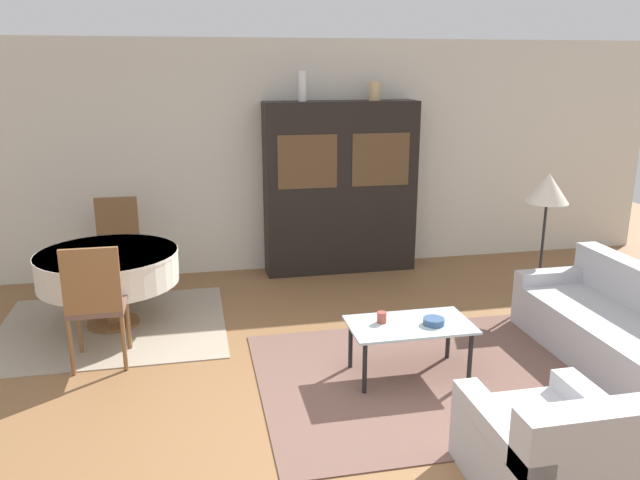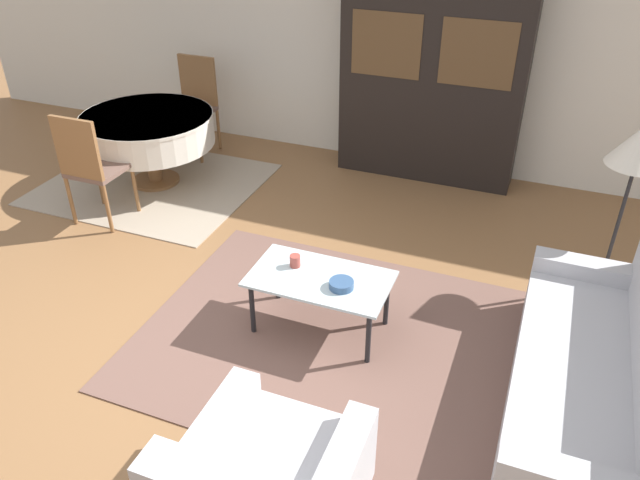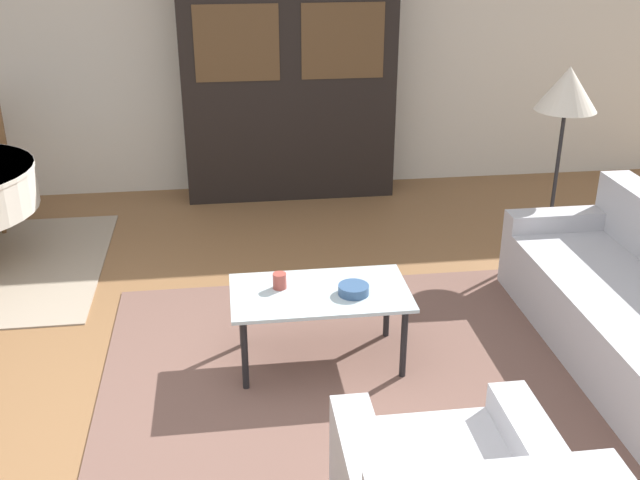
{
  "view_description": "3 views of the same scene",
  "coord_description": "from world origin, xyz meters",
  "px_view_note": "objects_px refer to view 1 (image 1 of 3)",
  "views": [
    {
      "loc": [
        -0.85,
        -3.66,
        2.4
      ],
      "look_at": [
        0.2,
        1.4,
        0.95
      ],
      "focal_mm": 35.0,
      "sensor_mm": 36.0,
      "label": 1
    },
    {
      "loc": [
        2.03,
        -2.59,
        2.93
      ],
      "look_at": [
        0.76,
        0.63,
        0.75
      ],
      "focal_mm": 35.0,
      "sensor_mm": 36.0,
      "label": 2
    },
    {
      "loc": [
        0.29,
        -2.92,
        2.34
      ],
      "look_at": [
        0.76,
        0.63,
        0.75
      ],
      "focal_mm": 42.0,
      "sensor_mm": 36.0,
      "label": 3
    }
  ],
  "objects_px": {
    "dining_chair_far": "(118,241)",
    "cup": "(382,317)",
    "floor_lamp": "(548,193)",
    "bowl": "(434,321)",
    "coffee_table": "(410,329)",
    "dining_chair_near": "(95,299)",
    "display_cabinet": "(340,188)",
    "vase_tall": "(302,86)",
    "couch": "(624,333)",
    "armchair": "(555,453)",
    "dining_table": "(108,267)",
    "vase_short": "(374,91)"
  },
  "relations": [
    {
      "from": "dining_chair_near",
      "to": "bowl",
      "type": "distance_m",
      "value": 2.7
    },
    {
      "from": "coffee_table",
      "to": "dining_table",
      "type": "relative_size",
      "value": 0.75
    },
    {
      "from": "bowl",
      "to": "vase_tall",
      "type": "relative_size",
      "value": 0.5
    },
    {
      "from": "vase_tall",
      "to": "vase_short",
      "type": "height_order",
      "value": "vase_tall"
    },
    {
      "from": "display_cabinet",
      "to": "dining_chair_near",
      "type": "height_order",
      "value": "display_cabinet"
    },
    {
      "from": "dining_chair_far",
      "to": "floor_lamp",
      "type": "distance_m",
      "value": 4.48
    },
    {
      "from": "cup",
      "to": "couch",
      "type": "bearing_deg",
      "value": -6.54
    },
    {
      "from": "couch",
      "to": "bowl",
      "type": "bearing_deg",
      "value": 86.09
    },
    {
      "from": "coffee_table",
      "to": "bowl",
      "type": "distance_m",
      "value": 0.2
    },
    {
      "from": "display_cabinet",
      "to": "cup",
      "type": "distance_m",
      "value": 2.75
    },
    {
      "from": "vase_short",
      "to": "cup",
      "type": "bearing_deg",
      "value": -104.62
    },
    {
      "from": "armchair",
      "to": "dining_table",
      "type": "distance_m",
      "value": 4.14
    },
    {
      "from": "coffee_table",
      "to": "display_cabinet",
      "type": "xyz_separation_m",
      "value": [
        0.1,
        2.75,
        0.61
      ]
    },
    {
      "from": "display_cabinet",
      "to": "bowl",
      "type": "bearing_deg",
      "value": -88.39
    },
    {
      "from": "dining_chair_far",
      "to": "cup",
      "type": "xyz_separation_m",
      "value": [
        2.21,
        -2.34,
        -0.1
      ]
    },
    {
      "from": "bowl",
      "to": "couch",
      "type": "bearing_deg",
      "value": -3.91
    },
    {
      "from": "floor_lamp",
      "to": "bowl",
      "type": "bearing_deg",
      "value": -142.49
    },
    {
      "from": "couch",
      "to": "dining_chair_far",
      "type": "relative_size",
      "value": 1.92
    },
    {
      "from": "coffee_table",
      "to": "dining_chair_near",
      "type": "height_order",
      "value": "dining_chair_near"
    },
    {
      "from": "floor_lamp",
      "to": "vase_tall",
      "type": "relative_size",
      "value": 4.12
    },
    {
      "from": "bowl",
      "to": "dining_table",
      "type": "bearing_deg",
      "value": 148.59
    },
    {
      "from": "dining_table",
      "to": "cup",
      "type": "distance_m",
      "value": 2.66
    },
    {
      "from": "coffee_table",
      "to": "bowl",
      "type": "bearing_deg",
      "value": -17.38
    },
    {
      "from": "coffee_table",
      "to": "floor_lamp",
      "type": "bearing_deg",
      "value": 33.69
    },
    {
      "from": "dining_table",
      "to": "floor_lamp",
      "type": "height_order",
      "value": "floor_lamp"
    },
    {
      "from": "coffee_table",
      "to": "bowl",
      "type": "xyz_separation_m",
      "value": [
        0.17,
        -0.05,
        0.07
      ]
    },
    {
      "from": "display_cabinet",
      "to": "vase_tall",
      "type": "bearing_deg",
      "value": 179.88
    },
    {
      "from": "bowl",
      "to": "cup",
      "type": "bearing_deg",
      "value": 162.79
    },
    {
      "from": "dining_chair_far",
      "to": "armchair",
      "type": "bearing_deg",
      "value": 124.76
    },
    {
      "from": "coffee_table",
      "to": "cup",
      "type": "height_order",
      "value": "cup"
    },
    {
      "from": "armchair",
      "to": "cup",
      "type": "relative_size",
      "value": 10.33
    },
    {
      "from": "armchair",
      "to": "vase_short",
      "type": "xyz_separation_m",
      "value": [
        0.17,
        4.3,
        1.84
      ]
    },
    {
      "from": "dining_table",
      "to": "vase_short",
      "type": "height_order",
      "value": "vase_short"
    },
    {
      "from": "dining_chair_near",
      "to": "floor_lamp",
      "type": "height_order",
      "value": "floor_lamp"
    },
    {
      "from": "couch",
      "to": "display_cabinet",
      "type": "bearing_deg",
      "value": 30.37
    },
    {
      "from": "couch",
      "to": "armchair",
      "type": "relative_size",
      "value": 2.2
    },
    {
      "from": "cup",
      "to": "vase_tall",
      "type": "bearing_deg",
      "value": 92.94
    },
    {
      "from": "dining_table",
      "to": "bowl",
      "type": "bearing_deg",
      "value": -31.41
    },
    {
      "from": "armchair",
      "to": "bowl",
      "type": "relative_size",
      "value": 5.44
    },
    {
      "from": "bowl",
      "to": "vase_tall",
      "type": "distance_m",
      "value": 3.32
    },
    {
      "from": "armchair",
      "to": "dining_chair_near",
      "type": "xyz_separation_m",
      "value": [
        -2.74,
        2.21,
        0.32
      ]
    },
    {
      "from": "armchair",
      "to": "dining_chair_near",
      "type": "height_order",
      "value": "dining_chair_near"
    },
    {
      "from": "dining_chair_far",
      "to": "vase_short",
      "type": "xyz_separation_m",
      "value": [
        2.91,
        0.34,
        1.52
      ]
    },
    {
      "from": "couch",
      "to": "armchair",
      "type": "height_order",
      "value": "couch"
    },
    {
      "from": "dining_chair_near",
      "to": "vase_short",
      "type": "height_order",
      "value": "vase_short"
    },
    {
      "from": "display_cabinet",
      "to": "floor_lamp",
      "type": "xyz_separation_m",
      "value": [
        1.77,
        -1.51,
        0.16
      ]
    },
    {
      "from": "dining_chair_far",
      "to": "cup",
      "type": "height_order",
      "value": "dining_chair_far"
    },
    {
      "from": "couch",
      "to": "dining_chair_far",
      "type": "bearing_deg",
      "value": 58.69
    },
    {
      "from": "display_cabinet",
      "to": "cup",
      "type": "height_order",
      "value": "display_cabinet"
    },
    {
      "from": "bowl",
      "to": "vase_tall",
      "type": "height_order",
      "value": "vase_tall"
    }
  ]
}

